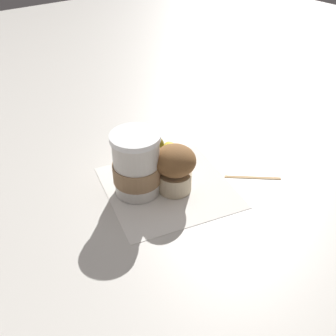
# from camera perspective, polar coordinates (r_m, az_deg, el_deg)

# --- Properties ---
(ground_plane) EXTENTS (3.00, 3.00, 0.00)m
(ground_plane) POSITION_cam_1_polar(r_m,az_deg,el_deg) (0.75, 0.00, -2.80)
(ground_plane) COLOR beige
(paper_napkin) EXTENTS (0.28, 0.28, 0.00)m
(paper_napkin) POSITION_cam_1_polar(r_m,az_deg,el_deg) (0.75, 0.00, -2.76)
(paper_napkin) COLOR white
(paper_napkin) RESTS_ON ground_plane
(coffee_cup) EXTENTS (0.09, 0.09, 0.12)m
(coffee_cup) POSITION_cam_1_polar(r_m,az_deg,el_deg) (0.71, -4.58, 0.37)
(coffee_cup) COLOR silver
(coffee_cup) RESTS_ON paper_napkin
(muffin) EXTENTS (0.08, 0.08, 0.09)m
(muffin) POSITION_cam_1_polar(r_m,az_deg,el_deg) (0.71, 0.99, 0.14)
(muffin) COLOR beige
(muffin) RESTS_ON paper_napkin
(banana) EXTENTS (0.07, 0.15, 0.03)m
(banana) POSITION_cam_1_polar(r_m,az_deg,el_deg) (0.82, 0.05, 2.32)
(banana) COLOR yellow
(banana) RESTS_ON paper_napkin
(wooden_stirrer) EXTENTS (0.09, 0.08, 0.00)m
(wooden_stirrer) POSITION_cam_1_polar(r_m,az_deg,el_deg) (0.79, 12.18, -1.34)
(wooden_stirrer) COLOR tan
(wooden_stirrer) RESTS_ON ground_plane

